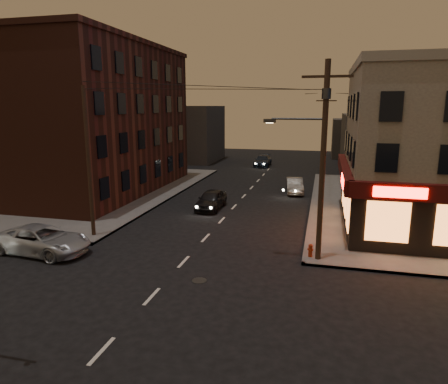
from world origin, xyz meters
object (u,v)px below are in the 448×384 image
(sedan_mid, at_px, (294,186))
(fire_hydrant, at_px, (310,250))
(suv_cross, at_px, (42,240))
(sedan_near, at_px, (211,200))
(sedan_far, at_px, (263,161))

(sedan_mid, height_order, fire_hydrant, sedan_mid)
(suv_cross, bearing_deg, sedan_near, -23.32)
(suv_cross, height_order, fire_hydrant, suv_cross)
(fire_hydrant, bearing_deg, sedan_mid, 97.18)
(sedan_mid, bearing_deg, fire_hydrant, -90.60)
(sedan_near, distance_m, sedan_far, 23.89)
(sedan_near, height_order, fire_hydrant, sedan_near)
(sedan_near, relative_size, sedan_far, 0.88)
(sedan_far, bearing_deg, fire_hydrant, -77.62)
(suv_cross, relative_size, sedan_far, 1.09)
(sedan_far, bearing_deg, sedan_near, -91.67)
(sedan_mid, bearing_deg, sedan_far, 100.80)
(suv_cross, distance_m, sedan_far, 36.17)
(sedan_near, distance_m, fire_hydrant, 12.05)
(suv_cross, height_order, sedan_far, suv_cross)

